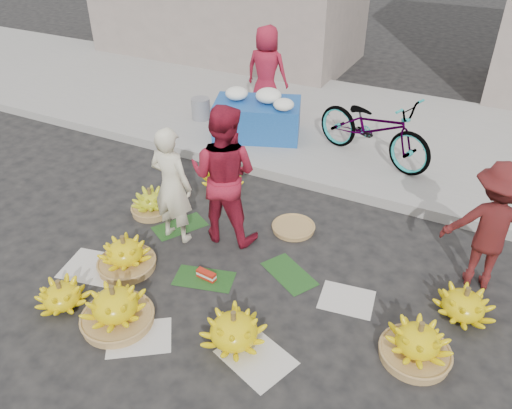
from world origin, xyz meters
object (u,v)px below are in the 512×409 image
at_px(vendor_cream, 172,186).
at_px(banana_bunch_0, 125,255).
at_px(bicycle, 374,128).
at_px(flower_table, 258,117).
at_px(banana_bunch_4, 417,343).

bearing_deg(vendor_cream, banana_bunch_0, 79.72).
height_order(vendor_cream, bicycle, vendor_cream).
xyz_separation_m(flower_table, bicycle, (1.90, 0.04, 0.18)).
relative_size(banana_bunch_0, flower_table, 0.42).
bearing_deg(flower_table, vendor_cream, -103.94).
relative_size(vendor_cream, flower_table, 0.91).
distance_m(banana_bunch_4, flower_table, 4.74).
bearing_deg(bicycle, flower_table, 110.40).
distance_m(banana_bunch_4, bicycle, 3.71).
distance_m(banana_bunch_0, flower_table, 3.58).
xyz_separation_m(banana_bunch_0, flower_table, (-0.16, 3.56, 0.26)).
bearing_deg(bicycle, banana_bunch_4, -137.96).
height_order(banana_bunch_4, vendor_cream, vendor_cream).
relative_size(banana_bunch_4, vendor_cream, 0.44).
bearing_deg(vendor_cream, flower_table, -82.01).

